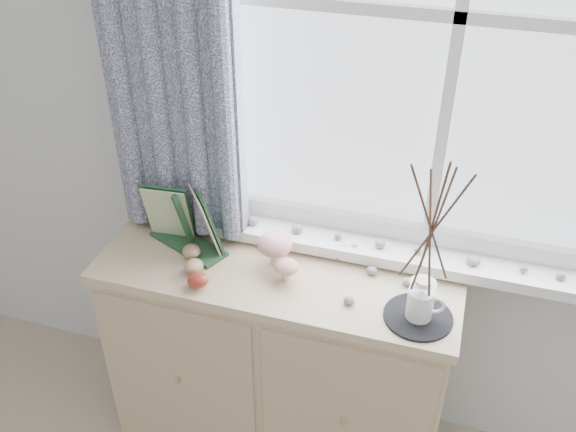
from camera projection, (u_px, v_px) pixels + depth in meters
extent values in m
cube|color=silver|center=(346.00, 117.00, 2.00)|extent=(4.00, 0.04, 2.60)
cube|color=silver|center=(461.00, 14.00, 1.73)|extent=(1.30, 0.01, 1.40)
cube|color=white|center=(423.00, 256.00, 2.10)|extent=(1.45, 0.16, 0.04)
cube|color=#CBBA8E|center=(279.00, 361.00, 2.35)|extent=(1.17, 0.43, 0.81)
cube|color=#CBBA8E|center=(278.00, 272.00, 2.11)|extent=(1.20, 0.45, 0.03)
cube|color=tan|center=(180.00, 389.00, 2.25)|extent=(0.55, 0.01, 0.75)
cube|color=tan|center=(343.00, 430.00, 2.11)|extent=(0.55, 0.01, 0.75)
cylinder|color=silver|center=(275.00, 254.00, 2.10)|extent=(0.03, 0.03, 0.07)
ellipsoid|color=#AD1305|center=(275.00, 244.00, 2.08)|extent=(0.12, 0.12, 0.06)
cylinder|color=silver|center=(286.00, 273.00, 2.04)|extent=(0.03, 0.03, 0.05)
ellipsoid|color=#AD1305|center=(286.00, 267.00, 2.02)|extent=(0.08, 0.08, 0.04)
ellipsoid|color=tan|center=(194.00, 266.00, 2.06)|extent=(0.06, 0.05, 0.07)
ellipsoid|color=tan|center=(191.00, 251.00, 2.12)|extent=(0.06, 0.05, 0.07)
ellipsoid|color=maroon|center=(198.00, 280.00, 2.00)|extent=(0.06, 0.05, 0.07)
cylinder|color=black|center=(418.00, 317.00, 1.90)|extent=(0.21, 0.21, 0.01)
cylinder|color=white|center=(420.00, 304.00, 1.87)|extent=(0.09, 0.09, 0.10)
cone|color=white|center=(423.00, 287.00, 1.84)|extent=(0.08, 0.08, 0.03)
cylinder|color=white|center=(423.00, 283.00, 1.83)|extent=(0.05, 0.05, 0.02)
torus|color=white|center=(435.00, 306.00, 1.86)|extent=(0.06, 0.02, 0.06)
ellipsoid|color=gray|center=(349.00, 300.00, 1.95)|extent=(0.04, 0.03, 0.03)
ellipsoid|color=gray|center=(372.00, 271.00, 2.07)|extent=(0.04, 0.03, 0.03)
ellipsoid|color=gray|center=(423.00, 311.00, 1.91)|extent=(0.04, 0.03, 0.03)
ellipsoid|color=gray|center=(339.00, 257.00, 2.13)|extent=(0.04, 0.03, 0.03)
ellipsoid|color=gray|center=(408.00, 282.00, 2.02)|extent=(0.04, 0.03, 0.03)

